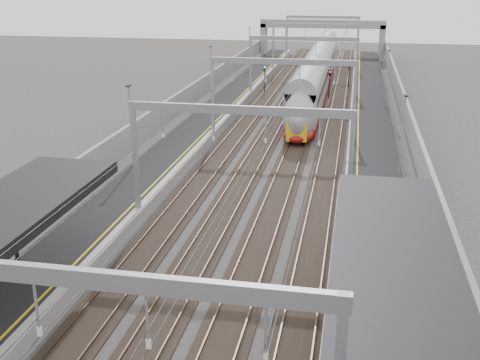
% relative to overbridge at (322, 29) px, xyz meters
% --- Properties ---
extents(platform_left, '(4.00, 120.00, 1.00)m').
position_rel_overbridge_xyz_m(platform_left, '(-8.00, -55.00, -4.81)').
color(platform_left, black).
rests_on(platform_left, ground).
extents(platform_right, '(4.00, 120.00, 1.00)m').
position_rel_overbridge_xyz_m(platform_right, '(8.00, -55.00, -4.81)').
color(platform_right, black).
rests_on(platform_right, ground).
extents(tracks, '(11.40, 140.00, 0.20)m').
position_rel_overbridge_xyz_m(tracks, '(0.00, -55.00, -5.26)').
color(tracks, black).
rests_on(tracks, ground).
extents(overhead_line, '(13.00, 140.00, 6.60)m').
position_rel_overbridge_xyz_m(overhead_line, '(0.00, -48.38, 0.83)').
color(overhead_line, gray).
rests_on(overhead_line, platform_left).
extents(overbridge, '(22.00, 2.20, 6.90)m').
position_rel_overbridge_xyz_m(overbridge, '(0.00, 0.00, 0.00)').
color(overbridge, gray).
rests_on(overbridge, ground).
extents(wall_left, '(0.30, 120.00, 3.20)m').
position_rel_overbridge_xyz_m(wall_left, '(-11.20, -55.00, -3.71)').
color(wall_left, gray).
rests_on(wall_left, ground).
extents(wall_right, '(0.30, 120.00, 3.20)m').
position_rel_overbridge_xyz_m(wall_right, '(11.20, -55.00, -3.71)').
color(wall_right, gray).
rests_on(wall_right, ground).
extents(train, '(2.89, 52.71, 4.57)m').
position_rel_overbridge_xyz_m(train, '(1.50, -34.81, -3.08)').
color(train, '#980E0D').
rests_on(train, ground).
extents(signal_green, '(0.32, 0.32, 3.48)m').
position_rel_overbridge_xyz_m(signal_green, '(-5.20, -33.66, -2.89)').
color(signal_green, black).
rests_on(signal_green, ground).
extents(signal_red_near, '(0.32, 0.32, 3.48)m').
position_rel_overbridge_xyz_m(signal_red_near, '(3.20, -35.90, -2.89)').
color(signal_red_near, black).
rests_on(signal_red_near, ground).
extents(signal_red_far, '(0.32, 0.32, 3.48)m').
position_rel_overbridge_xyz_m(signal_red_far, '(5.40, -28.03, -2.89)').
color(signal_red_far, black).
rests_on(signal_red_far, ground).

